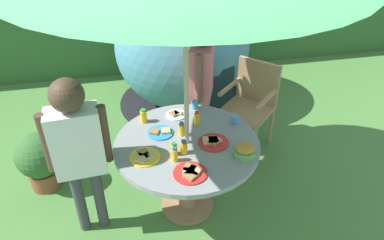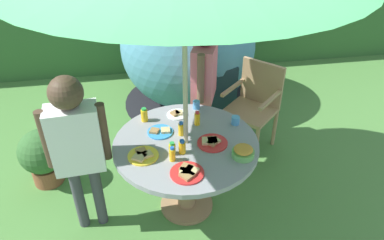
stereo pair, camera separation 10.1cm
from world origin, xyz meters
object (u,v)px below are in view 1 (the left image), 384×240
object	(u,v)px
juice_bottle_center_front	(184,147)
potted_plant	(40,159)
plate_mid_right	(190,172)
child_in_pink_shirt	(201,72)
wooden_chair	(251,100)
juice_bottle_center_back	(175,155)
plate_far_right	(145,157)
juice_bottle_near_left	(182,129)
juice_bottle_spot_a	(144,116)
child_in_white_shirt	(77,142)
plate_near_right	(160,132)
garden_table	(187,157)
plate_far_left	(213,142)
juice_bottle_front_edge	(174,149)
plate_mid_left	(176,114)
cup_near	(195,105)
cup_far	(235,119)
dome_tent	(183,47)
snack_bowl	(245,151)
juice_bottle_back_edge	(197,118)

from	to	relation	value
juice_bottle_center_front	potted_plant	bearing A→B (deg)	151.53
plate_mid_right	child_in_pink_shirt	bearing A→B (deg)	73.53
wooden_chair	juice_bottle_center_back	xyz separation A→B (m)	(-0.97, -1.01, 0.24)
child_in_pink_shirt	juice_bottle_center_back	world-z (taller)	child_in_pink_shirt
plate_far_right	juice_bottle_near_left	world-z (taller)	juice_bottle_near_left
juice_bottle_center_back	juice_bottle_spot_a	bearing A→B (deg)	107.13
child_in_white_shirt	plate_near_right	size ratio (longest dim) A/B	6.58
wooden_chair	child_in_pink_shirt	xyz separation A→B (m)	(-0.53, 0.02, 0.37)
plate_near_right	juice_bottle_center_back	world-z (taller)	juice_bottle_center_back
garden_table	juice_bottle_center_back	xyz separation A→B (m)	(-0.13, -0.20, 0.21)
child_in_white_shirt	plate_near_right	world-z (taller)	child_in_white_shirt
plate_near_right	plate_mid_right	distance (m)	0.55
plate_far_left	juice_bottle_center_front	bearing A→B (deg)	-163.16
juice_bottle_front_edge	plate_far_right	bearing A→B (deg)	179.33
plate_mid_right	juice_bottle_front_edge	xyz separation A→B (m)	(-0.08, 0.24, 0.04)
garden_table	plate_near_right	size ratio (longest dim) A/B	5.48
garden_table	juice_bottle_near_left	size ratio (longest dim) A/B	9.36
juice_bottle_spot_a	juice_bottle_center_back	bearing A→B (deg)	-72.87
plate_mid_left	cup_near	xyz separation A→B (m)	(0.19, 0.08, 0.03)
garden_table	juice_bottle_center_back	world-z (taller)	juice_bottle_center_back
child_in_white_shirt	cup_far	world-z (taller)	child_in_white_shirt
child_in_pink_shirt	child_in_white_shirt	xyz separation A→B (m)	(-1.12, -0.88, -0.01)
juice_bottle_spot_a	dome_tent	bearing A→B (deg)	67.36
plate_far_left	plate_near_right	distance (m)	0.44
plate_mid_left	juice_bottle_center_back	world-z (taller)	juice_bottle_center_back
plate_mid_left	snack_bowl	bearing A→B (deg)	-57.18
potted_plant	juice_bottle_spot_a	xyz separation A→B (m)	(0.96, -0.18, 0.45)
wooden_chair	juice_bottle_back_edge	world-z (taller)	wooden_chair
garden_table	juice_bottle_center_back	distance (m)	0.32
juice_bottle_back_edge	potted_plant	bearing A→B (deg)	167.65
wooden_chair	potted_plant	distance (m)	2.13
dome_tent	juice_bottle_near_left	distance (m)	1.74
plate_near_right	cup_near	world-z (taller)	cup_near
juice_bottle_near_left	snack_bowl	bearing A→B (deg)	-39.63
plate_mid_right	plate_mid_left	bearing A→B (deg)	87.94
juice_bottle_center_front	juice_bottle_front_edge	distance (m)	0.08
child_in_white_shirt	plate_far_left	xyz separation A→B (m)	(1.01, 0.01, -0.16)
plate_mid_left	cup_far	size ratio (longest dim) A/B	2.56
plate_far_left	cup_far	distance (m)	0.35
child_in_white_shirt	juice_bottle_back_edge	xyz separation A→B (m)	(0.94, 0.29, -0.11)
juice_bottle_front_edge	cup_far	bearing A→B (deg)	28.31
juice_bottle_spot_a	potted_plant	bearing A→B (deg)	169.59
plate_mid_right	cup_near	xyz separation A→B (m)	(0.21, 0.85, 0.02)
plate_far_left	juice_bottle_spot_a	xyz separation A→B (m)	(-0.50, 0.41, 0.05)
dome_tent	juice_bottle_spot_a	size ratio (longest dim) A/B	16.44
plate_near_right	plate_far_left	bearing A→B (deg)	-28.71
plate_far_left	child_in_pink_shirt	bearing A→B (deg)	83.14
plate_far_right	plate_near_right	distance (m)	0.33
wooden_chair	child_in_pink_shirt	distance (m)	0.65
plate_far_right	juice_bottle_center_back	distance (m)	0.23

